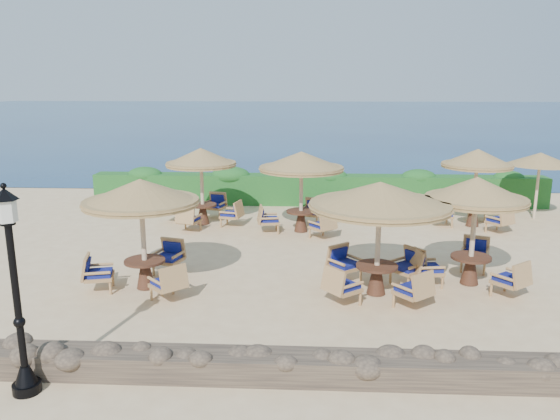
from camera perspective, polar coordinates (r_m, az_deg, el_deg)
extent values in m
plane|color=beige|center=(15.16, 4.27, -5.34)|extent=(120.00, 120.00, 0.00)
plane|color=navy|center=(84.51, 3.29, 9.90)|extent=(160.00, 160.00, 0.00)
cube|color=#194F1E|center=(21.98, 3.92, 2.12)|extent=(18.00, 0.90, 1.20)
cube|color=brown|center=(9.38, 5.10, -16.14)|extent=(15.00, 0.65, 0.44)
cylinder|color=black|center=(9.96, -24.92, -16.46)|extent=(0.44, 0.44, 0.16)
cone|color=black|center=(9.86, -25.04, -15.34)|extent=(0.36, 0.36, 0.30)
cylinder|color=black|center=(9.35, -25.79, -8.55)|extent=(0.11, 0.11, 2.40)
cylinder|color=silver|center=(8.96, -26.70, 0.01)|extent=(0.30, 0.30, 0.36)
cone|color=black|center=(8.91, -26.86, 1.51)|extent=(0.40, 0.40, 0.18)
cylinder|color=beige|center=(21.53, 25.27, 2.00)|extent=(0.10, 0.10, 2.20)
cone|color=olive|center=(21.37, 25.55, 4.84)|extent=(2.30, 2.30, 0.45)
cylinder|color=beige|center=(13.22, -14.08, -3.04)|extent=(0.12, 0.12, 2.40)
cone|color=olive|center=(12.95, -14.37, 1.98)|extent=(2.71, 2.71, 0.55)
cylinder|color=olive|center=(13.01, -14.30, 0.77)|extent=(2.66, 2.66, 0.14)
cylinder|color=#4D2A1B|center=(13.38, -13.96, -5.18)|extent=(0.96, 0.96, 0.06)
cone|color=#4D2A1B|center=(13.49, -13.87, -6.59)|extent=(0.44, 0.44, 0.64)
cylinder|color=beige|center=(12.67, 10.19, -3.56)|extent=(0.12, 0.12, 2.40)
cone|color=olive|center=(12.39, 10.41, 1.68)|extent=(3.23, 3.23, 0.55)
cylinder|color=olive|center=(12.44, 10.36, 0.41)|extent=(3.16, 3.16, 0.14)
cylinder|color=#4D2A1B|center=(12.83, 10.10, -5.79)|extent=(0.96, 0.96, 0.06)
cone|color=#4D2A1B|center=(12.94, 10.04, -7.25)|extent=(0.44, 0.44, 0.64)
cylinder|color=beige|center=(13.89, 19.49, -2.63)|extent=(0.12, 0.12, 2.40)
cone|color=olive|center=(13.63, 19.87, 2.15)|extent=(2.41, 2.41, 0.55)
cylinder|color=olive|center=(13.68, 19.78, 1.00)|extent=(2.36, 2.36, 0.14)
cylinder|color=#4D2A1B|center=(14.03, 19.33, -4.68)|extent=(0.96, 0.96, 0.06)
cone|color=#4D2A1B|center=(14.14, 19.22, -6.03)|extent=(0.44, 0.44, 0.64)
cylinder|color=beige|center=(18.92, -8.14, 2.07)|extent=(0.12, 0.12, 2.40)
cone|color=olive|center=(18.73, -8.26, 5.61)|extent=(2.42, 2.42, 0.55)
cylinder|color=olive|center=(18.77, -8.23, 4.76)|extent=(2.37, 2.37, 0.14)
cylinder|color=#4D2A1B|center=(19.03, -8.09, 0.53)|extent=(0.96, 0.96, 0.06)
cone|color=#4D2A1B|center=(19.11, -8.06, -0.49)|extent=(0.44, 0.44, 0.64)
cylinder|color=beige|center=(17.79, 2.22, 1.48)|extent=(0.12, 0.12, 2.40)
cone|color=olive|center=(17.58, 2.26, 5.25)|extent=(2.77, 2.77, 0.55)
cylinder|color=olive|center=(17.62, 2.25, 4.35)|extent=(2.72, 2.72, 0.14)
cylinder|color=#4D2A1B|center=(17.90, 2.21, -0.15)|extent=(0.96, 0.96, 0.06)
cone|color=#4D2A1B|center=(17.98, 2.20, -1.24)|extent=(0.44, 0.44, 0.64)
cylinder|color=beige|center=(19.60, 19.68, 1.81)|extent=(0.12, 0.12, 2.40)
cone|color=olive|center=(19.42, 19.95, 5.22)|extent=(2.36, 2.36, 0.55)
cylinder|color=olive|center=(19.45, 19.88, 4.41)|extent=(2.31, 2.31, 0.14)
cylinder|color=#4D2A1B|center=(19.70, 19.56, 0.33)|extent=(0.96, 0.96, 0.06)
cone|color=#4D2A1B|center=(19.78, 19.49, -0.66)|extent=(0.44, 0.44, 0.64)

